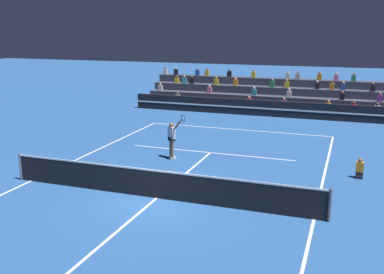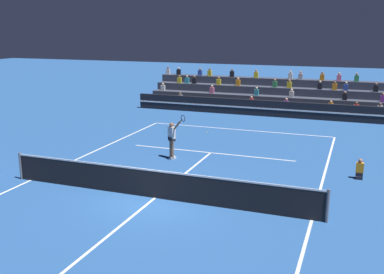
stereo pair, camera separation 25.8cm
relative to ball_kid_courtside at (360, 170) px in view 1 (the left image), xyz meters
name	(u,v)px [view 1 (the left image)]	position (x,y,z in m)	size (l,w,h in m)	color
ground_plane	(157,198)	(-6.86, -4.86, -0.33)	(120.00, 120.00, 0.00)	#285699
court_lines	(157,198)	(-6.86, -4.86, -0.33)	(11.10, 23.90, 0.01)	white
tennis_net	(156,184)	(-6.86, -4.86, 0.21)	(12.00, 0.10, 1.10)	slate
sponsor_banner_wall	(255,108)	(-6.86, 11.82, 0.22)	(18.00, 0.26, 1.10)	black
bleacher_stand	(264,97)	(-6.85, 14.99, 0.51)	(17.67, 3.80, 2.83)	#383D4C
ball_kid_courtside	(360,170)	(0.00, 0.00, 0.00)	(0.30, 0.36, 0.84)	black
tennis_player	(172,138)	(-8.25, 0.01, 0.65)	(1.19, 0.82, 2.27)	brown
tennis_ball	(206,133)	(-8.38, 5.46, -0.30)	(0.07, 0.07, 0.07)	#C6DB33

